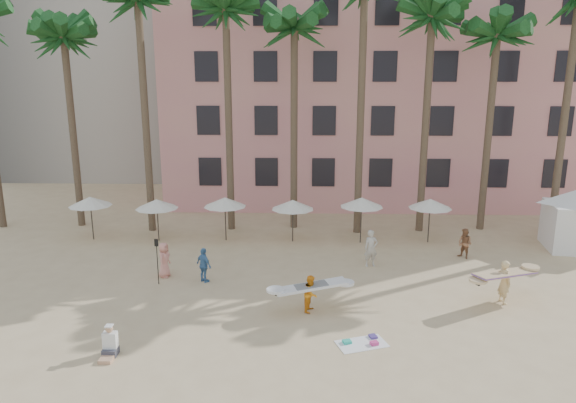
# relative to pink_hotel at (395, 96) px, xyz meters

# --- Properties ---
(ground) EXTENTS (120.00, 120.00, 0.00)m
(ground) POSITION_rel_pink_hotel_xyz_m (-7.00, -26.00, -8.00)
(ground) COLOR #D1B789
(ground) RESTS_ON ground
(pink_hotel) EXTENTS (35.00, 14.00, 16.00)m
(pink_hotel) POSITION_rel_pink_hotel_xyz_m (0.00, 0.00, 0.00)
(pink_hotel) COLOR #DD9686
(pink_hotel) RESTS_ON ground
(palm_row) EXTENTS (44.40, 5.40, 16.30)m
(palm_row) POSITION_rel_pink_hotel_xyz_m (-6.49, -11.00, 4.97)
(palm_row) COLOR brown
(palm_row) RESTS_ON ground
(umbrella_row) EXTENTS (22.50, 2.70, 2.73)m
(umbrella_row) POSITION_rel_pink_hotel_xyz_m (-10.00, -13.50, -5.67)
(umbrella_row) COLOR #332B23
(umbrella_row) RESTS_ON ground
(beach_towel) EXTENTS (2.03, 1.53, 0.14)m
(beach_towel) POSITION_rel_pink_hotel_xyz_m (-5.15, -25.49, -7.97)
(beach_towel) COLOR white
(beach_towel) RESTS_ON ground
(carrier_yellow) EXTENTS (3.18, 2.26, 1.92)m
(carrier_yellow) POSITION_rel_pink_hotel_xyz_m (1.27, -21.78, -6.93)
(carrier_yellow) COLOR #DFBC7D
(carrier_yellow) RESTS_ON ground
(carrier_white) EXTENTS (3.10, 1.57, 1.56)m
(carrier_white) POSITION_rel_pink_hotel_xyz_m (-7.02, -22.84, -7.14)
(carrier_white) COLOR orange
(carrier_white) RESTS_ON ground
(beachgoers) EXTENTS (16.22, 4.72, 1.92)m
(beachgoers) POSITION_rel_pink_hotel_xyz_m (-7.19, -18.17, -7.13)
(beachgoers) COLOR #E08D7E
(beachgoers) RESTS_ON ground
(paddle) EXTENTS (0.18, 0.04, 2.23)m
(paddle) POSITION_rel_pink_hotel_xyz_m (-14.15, -20.23, -6.59)
(paddle) COLOR black
(paddle) RESTS_ON ground
(seated_man) EXTENTS (0.49, 0.86, 1.11)m
(seated_man) POSITION_rel_pink_hotel_xyz_m (-14.07, -26.62, -7.62)
(seated_man) COLOR #3F3F4C
(seated_man) RESTS_ON ground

